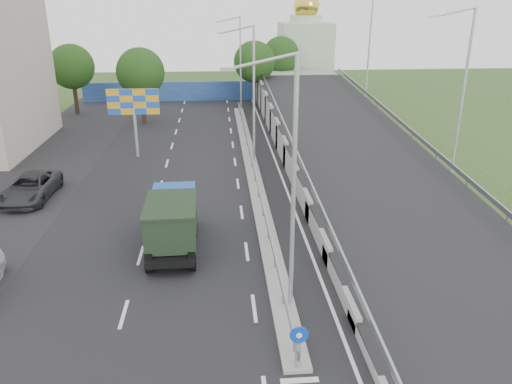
{
  "coord_description": "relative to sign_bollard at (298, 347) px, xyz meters",
  "views": [
    {
      "loc": [
        -2.5,
        -11.41,
        11.91
      ],
      "look_at": [
        -0.52,
        13.68,
        2.2
      ],
      "focal_mm": 35.0,
      "sensor_mm": 36.0,
      "label": 1
    }
  ],
  "objects": [
    {
      "name": "road_surface",
      "position": [
        -3.0,
        17.83,
        -1.03
      ],
      "size": [
        26.0,
        90.0,
        0.04
      ],
      "primitive_type": "cube",
      "color": "black",
      "rests_on": "ground"
    },
    {
      "name": "tree_left_mid",
      "position": [
        -10.0,
        37.83,
        4.14
      ],
      "size": [
        4.8,
        4.8,
        7.6
      ],
      "color": "black",
      "rests_on": "ground"
    },
    {
      "name": "lamp_post_far",
      "position": [
        0.11,
        43.83,
        4.77
      ],
      "size": [
        2.74,
        0.18,
        10.08
      ],
      "color": "#B2B5B7",
      "rests_on": "median"
    },
    {
      "name": "sign_bollard",
      "position": [
        0.0,
        0.0,
        0.0
      ],
      "size": [
        0.64,
        0.23,
        1.67
      ],
      "color": "black",
      "rests_on": "median"
    },
    {
      "name": "parking_strip",
      "position": [
        -16.0,
        17.83,
        -1.03
      ],
      "size": [
        8.0,
        90.0,
        0.05
      ],
      "primitive_type": "cube",
      "color": "black",
      "rests_on": "ground"
    },
    {
      "name": "tree_left_far",
      "position": [
        -18.0,
        42.83,
        4.14
      ],
      "size": [
        4.8,
        4.8,
        7.6
      ],
      "color": "black",
      "rests_on": "ground"
    },
    {
      "name": "lamp_post_mid",
      "position": [
        0.11,
        23.83,
        4.77
      ],
      "size": [
        2.74,
        0.18,
        10.08
      ],
      "color": "#B2B5B7",
      "rests_on": "median"
    },
    {
      "name": "tree_ramp_far",
      "position": [
        6.0,
        52.83,
        4.14
      ],
      "size": [
        4.8,
        4.8,
        7.6
      ],
      "color": "black",
      "rests_on": "ground"
    },
    {
      "name": "tree_median_far",
      "position": [
        2.0,
        45.83,
        4.14
      ],
      "size": [
        4.8,
        4.8,
        7.6
      ],
      "color": "black",
      "rests_on": "ground"
    },
    {
      "name": "parked_car_c",
      "position": [
        -14.45,
        17.12,
        -0.26
      ],
      "size": [
        2.77,
        5.67,
        1.55
      ],
      "primitive_type": "imported",
      "rotation": [
        0.0,
        0.0,
        -0.03
      ],
      "color": "#2C2C30",
      "rests_on": "ground"
    },
    {
      "name": "median_guardrail",
      "position": [
        0.0,
        21.83,
        -0.28
      ],
      "size": [
        0.09,
        44.0,
        0.71
      ],
      "color": "gray",
      "rests_on": "median"
    },
    {
      "name": "billboard",
      "position": [
        -9.0,
        25.83,
        3.15
      ],
      "size": [
        4.0,
        0.24,
        5.5
      ],
      "color": "#B2B5B7",
      "rests_on": "ground"
    },
    {
      "name": "lamp_post_near",
      "position": [
        0.11,
        3.83,
        4.77
      ],
      "size": [
        2.74,
        0.18,
        10.08
      ],
      "color": "#B2B5B7",
      "rests_on": "median"
    },
    {
      "name": "median",
      "position": [
        0.0,
        21.83,
        -0.93
      ],
      "size": [
        1.0,
        44.0,
        0.2
      ],
      "primitive_type": "cube",
      "color": "gray",
      "rests_on": "ground"
    },
    {
      "name": "overpass_ramp",
      "position": [
        7.5,
        21.83,
        0.72
      ],
      "size": [
        10.0,
        50.0,
        3.5
      ],
      "color": "gray",
      "rests_on": "ground"
    },
    {
      "name": "blue_wall",
      "position": [
        -4.0,
        49.83,
        0.17
      ],
      "size": [
        30.0,
        0.5,
        2.4
      ],
      "primitive_type": "cube",
      "color": "navy",
      "rests_on": "ground"
    },
    {
      "name": "church",
      "position": [
        10.0,
        57.83,
        4.28
      ],
      "size": [
        7.0,
        7.0,
        13.8
      ],
      "color": "#B2CCAD",
      "rests_on": "ground"
    },
    {
      "name": "dump_truck",
      "position": [
        -4.9,
        9.69,
        0.5
      ],
      "size": [
        2.54,
        6.33,
        2.77
      ],
      "rotation": [
        0.0,
        0.0,
        0.02
      ],
      "color": "black",
      "rests_on": "ground"
    }
  ]
}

